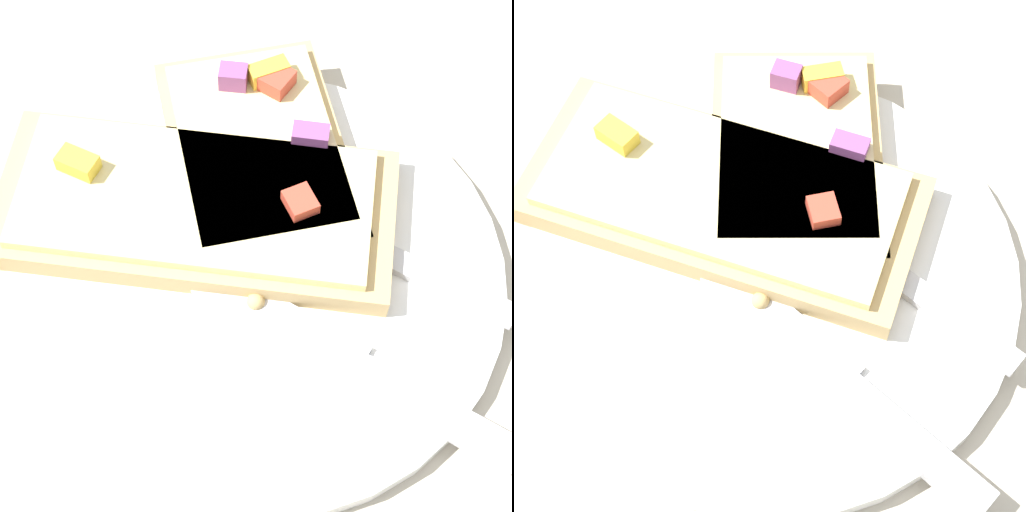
# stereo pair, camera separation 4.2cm
# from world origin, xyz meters

# --- Properties ---
(ground_plane) EXTENTS (4.00, 4.00, 0.00)m
(ground_plane) POSITION_xyz_m (0.00, 0.00, 0.00)
(ground_plane) COLOR #BCB29E
(plate) EXTENTS (0.25, 0.25, 0.01)m
(plate) POSITION_xyz_m (0.00, 0.00, 0.01)
(plate) COLOR white
(plate) RESTS_ON ground
(fork) EXTENTS (0.21, 0.07, 0.01)m
(fork) POSITION_xyz_m (-0.00, -0.04, 0.01)
(fork) COLOR silver
(fork) RESTS_ON plate
(knife) EXTENTS (0.21, 0.06, 0.01)m
(knife) POSITION_xyz_m (-0.07, 0.01, 0.01)
(knife) COLOR silver
(knife) RESTS_ON plate
(pizza_slice_main) EXTENTS (0.22, 0.19, 0.03)m
(pizza_slice_main) POSITION_xyz_m (0.04, 0.00, 0.02)
(pizza_slice_main) COLOR tan
(pizza_slice_main) RESTS_ON plate
(pizza_slice_corner) EXTENTS (0.16, 0.15, 0.03)m
(pizza_slice_corner) POSITION_xyz_m (0.04, -0.05, 0.02)
(pizza_slice_corner) COLOR tan
(pizza_slice_corner) RESTS_ON plate
(crumb_scatter) EXTENTS (0.01, 0.03, 0.01)m
(crumb_scatter) POSITION_xyz_m (-0.01, 0.00, 0.02)
(crumb_scatter) COLOR tan
(crumb_scatter) RESTS_ON plate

